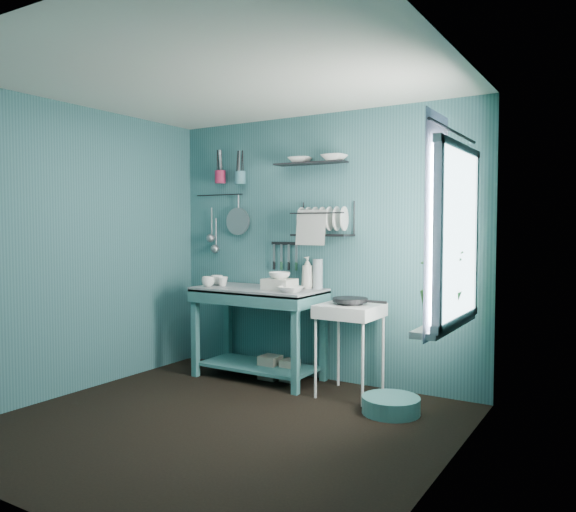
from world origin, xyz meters
The scene contains 36 objects.
floor centered at (0.00, 0.00, 0.00)m, with size 3.20×3.20×0.00m, color black.
ceiling centered at (0.00, 0.00, 2.50)m, with size 3.20×3.20×0.00m, color silver.
wall_back centered at (0.00, 1.50, 1.25)m, with size 3.20×3.20×0.00m, color #316165.
wall_front centered at (0.00, -1.50, 1.25)m, with size 3.20×3.20×0.00m, color #316165.
wall_left centered at (-1.60, 0.00, 1.25)m, with size 3.00×3.00×0.00m, color #316165.
wall_right centered at (1.60, 0.00, 1.25)m, with size 3.00×3.00×0.00m, color #316165.
work_counter centered at (-0.48, 1.18, 0.43)m, with size 1.23×0.61×0.87m, color #357070.
mug_left centered at (-0.96, 1.02, 0.92)m, with size 0.12×0.12×0.10m, color white.
mug_mid centered at (-0.86, 1.12, 0.91)m, with size 0.10×0.10×0.09m, color white.
mug_right centered at (-0.98, 1.18, 0.92)m, with size 0.12×0.12×0.10m, color white.
wash_tub centered at (-0.23, 1.16, 0.92)m, with size 0.28×0.22×0.10m, color beige.
tub_bowl centered at (-0.23, 1.16, 1.00)m, with size 0.20×0.20×0.06m, color white.
soap_bottle centered at (-0.06, 1.38, 1.02)m, with size 0.12×0.12×0.30m, color beige.
water_bottle centered at (0.04, 1.40, 1.01)m, with size 0.09×0.09×0.28m, color #9EAAB0.
counter_bowl centered at (-0.03, 1.03, 0.89)m, with size 0.22×0.22×0.05m, color white.
hotplate_stand centered at (0.49, 1.14, 0.39)m, with size 0.49×0.49×0.79m, color white.
frying_pan centered at (0.49, 1.14, 0.82)m, with size 0.30×0.30×0.04m, color black.
knife_strip centered at (-0.36, 1.47, 1.28)m, with size 0.32×0.02×0.03m, color black.
dish_rack centered at (0.10, 1.37, 1.52)m, with size 0.55×0.24×0.32m, color black.
upper_shelf centered at (-0.04, 1.40, 2.04)m, with size 0.70×0.18×0.01m, color black.
shelf_bowl_left centered at (-0.16, 1.40, 2.08)m, with size 0.22×0.22×0.05m, color white.
shelf_bowl_right centered at (0.20, 1.40, 2.04)m, with size 0.23×0.23×0.06m, color white.
utensil_cup_magenta centered at (-1.12, 1.42, 1.96)m, with size 0.11×0.11×0.13m, color #AE2044.
utensil_cup_teal centered at (-0.87, 1.42, 1.94)m, with size 0.11×0.11×0.13m, color teal.
colander centered at (-0.92, 1.45, 1.50)m, with size 0.28×0.28×0.03m, color gray.
ladle_outer centered at (-1.27, 1.46, 1.50)m, with size 0.01×0.01×0.30m, color gray.
ladle_inner centered at (-1.22, 1.46, 1.38)m, with size 0.01×0.01×0.30m, color gray.
hook_rail centered at (-1.18, 1.47, 1.78)m, with size 0.01×0.01×0.60m, color black.
window_glass centered at (1.59, 0.45, 1.40)m, with size 1.10×1.10×0.00m, color white.
windowsill centered at (1.50, 0.45, 0.81)m, with size 0.16×0.95×0.04m, color white.
curtain centered at (1.52, 0.15, 1.45)m, with size 1.35×1.35×0.00m, color white.
curtain_rod centered at (1.54, 0.45, 2.05)m, with size 0.02×0.02×1.05m, color black.
potted_plant centered at (1.46, 0.47, 1.07)m, with size 0.27×0.27×0.49m, color #2D702E.
storage_tin_large centered at (-0.38, 1.23, 0.11)m, with size 0.18×0.18×0.22m, color gray.
storage_tin_small centered at (-0.18, 1.26, 0.10)m, with size 0.15×0.15×0.20m, color gray.
floor_basin centered at (0.96, 0.89, 0.07)m, with size 0.45×0.45×0.13m, color teal.
Camera 1 is at (2.52, -3.17, 1.45)m, focal length 35.00 mm.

